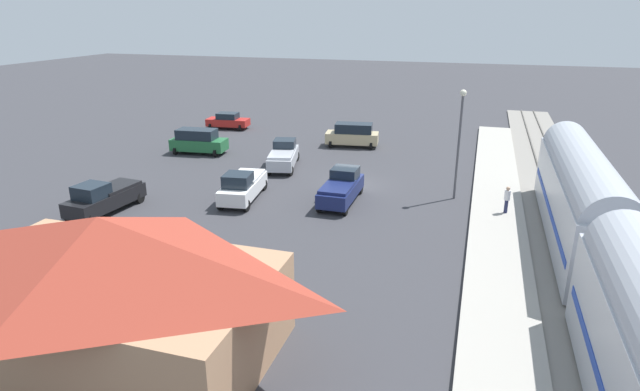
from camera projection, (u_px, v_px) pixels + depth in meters
The scene contains 14 objects.
ground_plane at pixel (354, 186), 38.72m from camera, with size 200.00×200.00×0.00m, color #38383D.
railway_track at pixel (560, 204), 34.80m from camera, with size 4.80×70.00×0.30m.
platform at pixel (497, 197), 35.89m from camera, with size 3.20×46.00×0.30m.
passenger_train at pixel (613, 260), 20.85m from camera, with size 2.93×33.47×4.98m.
station_building at pixel (107, 284), 19.06m from camera, with size 12.74×7.81×5.46m.
pedestrian_on_platform at pixel (507, 198), 32.39m from camera, with size 0.36×0.36×1.71m.
pickup_silver at pixel (283, 155), 42.84m from camera, with size 3.13×5.70×2.14m.
suv_tan at pixel (353, 135), 49.42m from camera, with size 5.12×2.89×2.22m.
pickup_navy at pixel (341, 187), 35.09m from camera, with size 1.98×5.41×2.14m.
pickup_white at pixel (243, 186), 35.45m from camera, with size 2.67×5.62×2.14m.
suv_green at pixel (198, 141), 47.01m from camera, with size 5.07×2.76×2.22m.
pickup_black at pixel (104, 197), 33.26m from camera, with size 2.44×5.56×2.14m.
sedan_red at pixel (228, 121), 56.97m from camera, with size 4.65×2.60×1.74m.
light_pole_near_platform at pixel (460, 131), 34.50m from camera, with size 0.44×0.44×7.43m.
Camera 1 is at (-8.39, 35.86, 12.23)m, focal length 29.46 mm.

